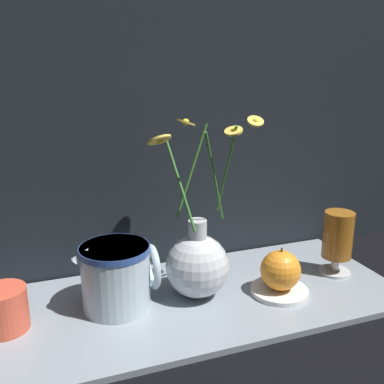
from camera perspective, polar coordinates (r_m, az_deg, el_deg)
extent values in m
plane|color=black|center=(0.89, -0.38, -14.62)|extent=(6.00, 6.00, 0.00)
cube|color=gray|center=(0.88, -0.38, -14.29)|extent=(0.86, 0.35, 0.01)
cube|color=black|center=(0.95, -4.56, 21.96)|extent=(1.36, 0.02, 1.10)
sphere|color=silver|center=(0.86, 0.71, -9.84)|extent=(0.13, 0.13, 0.13)
cylinder|color=silver|center=(0.83, 0.73, -5.38)|extent=(0.04, 0.04, 0.05)
cylinder|color=#3D7A33|center=(0.78, 3.03, 1.88)|extent=(0.06, 0.05, 0.18)
cylinder|color=#EAC64C|center=(0.75, 5.56, 8.10)|extent=(0.04, 0.04, 0.02)
sphere|color=yellow|center=(0.75, 5.56, 8.10)|extent=(0.01, 0.01, 0.01)
cylinder|color=#3D7A33|center=(0.81, 4.55, 2.72)|extent=(0.02, 0.11, 0.19)
cylinder|color=#EAC64C|center=(0.81, 8.45, 9.31)|extent=(0.03, 0.03, 0.02)
sphere|color=yellow|center=(0.81, 8.45, 9.31)|extent=(0.01, 0.01, 0.01)
cylinder|color=#3D7A33|center=(0.77, -1.66, 1.26)|extent=(0.04, 0.09, 0.17)
cylinder|color=#EAC64C|center=(0.73, -4.37, 6.95)|extent=(0.05, 0.05, 0.02)
sphere|color=yellow|center=(0.73, -4.37, 6.95)|extent=(0.01, 0.01, 0.01)
cylinder|color=#3D7A33|center=(0.83, -0.05, 2.82)|extent=(0.07, 0.01, 0.18)
cylinder|color=#EAC64C|center=(0.84, -0.84, 9.31)|extent=(0.04, 0.04, 0.02)
sphere|color=yellow|center=(0.84, -0.84, 9.31)|extent=(0.01, 0.01, 0.01)
cylinder|color=#DB5138|center=(0.84, -23.81, -14.13)|extent=(0.08, 0.08, 0.08)
cylinder|color=silver|center=(0.83, -10.12, -11.09)|extent=(0.13, 0.13, 0.12)
cylinder|color=#2D4C93|center=(0.81, -10.31, -7.53)|extent=(0.13, 0.13, 0.01)
torus|color=silver|center=(0.84, -5.30, -9.85)|extent=(0.01, 0.09, 0.09)
cone|color=silver|center=(0.81, -14.17, -8.22)|extent=(0.05, 0.04, 0.04)
cylinder|color=silver|center=(1.03, 18.44, -10.01)|extent=(0.07, 0.07, 0.01)
cylinder|color=silver|center=(1.02, 18.54, -9.02)|extent=(0.02, 0.02, 0.03)
cylinder|color=#935619|center=(0.99, 18.89, -5.43)|extent=(0.06, 0.06, 0.10)
cylinder|color=white|center=(0.91, 11.55, -12.76)|extent=(0.12, 0.12, 0.01)
sphere|color=orange|center=(0.89, 11.71, -10.19)|extent=(0.08, 0.08, 0.08)
cylinder|color=#4C3819|center=(0.87, 11.88, -7.55)|extent=(0.00, 0.00, 0.01)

